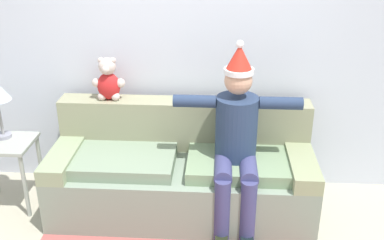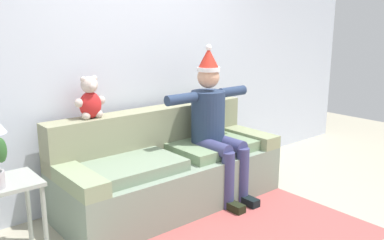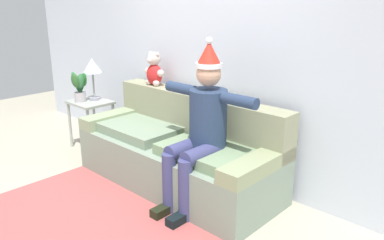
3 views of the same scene
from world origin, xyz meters
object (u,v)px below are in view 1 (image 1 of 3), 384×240
object	(u,v)px
person_seated	(236,137)
side_table	(4,153)
couch	(182,171)
teddy_bear	(108,81)

from	to	relation	value
person_seated	side_table	bearing A→B (deg)	176.82
couch	side_table	distance (m)	1.55
person_seated	teddy_bear	bearing A→B (deg)	158.80
couch	teddy_bear	world-z (taller)	teddy_bear
couch	side_table	bearing A→B (deg)	-177.76
couch	side_table	world-z (taller)	couch
couch	person_seated	xyz separation A→B (m)	(0.45, -0.17, 0.43)
person_seated	teddy_bear	size ratio (longest dim) A/B	4.02
side_table	teddy_bear	bearing A→B (deg)	19.98
teddy_bear	couch	bearing A→B (deg)	-21.47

